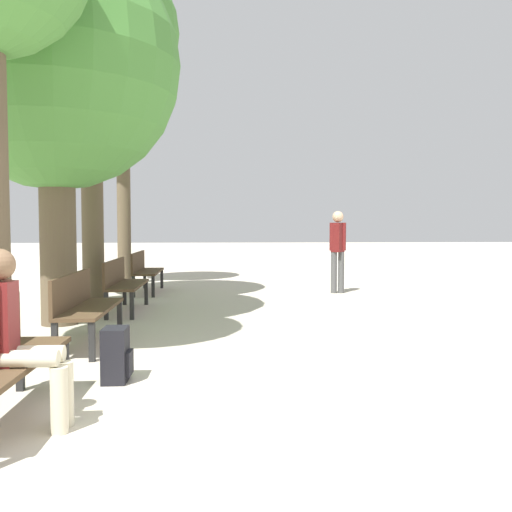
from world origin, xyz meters
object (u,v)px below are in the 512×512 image
object	(u,v)px
bench_row_2	(122,281)
tree_row_2	(90,35)
person_seated	(18,334)
backpack	(116,355)
tree_row_3	(122,97)
bench_row_3	(144,268)
pedestrian_near	(338,246)
tree_row_1	(55,67)
bench_row_1	(83,303)

from	to	relation	value
bench_row_2	tree_row_2	size ratio (longest dim) A/B	0.26
person_seated	backpack	distance (m)	1.34
tree_row_2	person_seated	distance (m)	7.63
tree_row_3	backpack	xyz separation A→B (m)	(1.36, -8.45, -4.13)
bench_row_3	pedestrian_near	distance (m)	4.03
bench_row_3	person_seated	bearing A→B (deg)	-88.38
tree_row_1	backpack	world-z (taller)	tree_row_1
tree_row_1	tree_row_2	world-z (taller)	tree_row_2
backpack	pedestrian_near	xyz separation A→B (m)	(3.32, 6.44, 0.72)
bench_row_2	person_seated	size ratio (longest dim) A/B	1.34
pedestrian_near	bench_row_3	bearing A→B (deg)	175.45
bench_row_2	tree_row_2	bearing A→B (deg)	123.54
person_seated	tree_row_3	bearing A→B (deg)	95.42
tree_row_1	pedestrian_near	world-z (taller)	tree_row_1
bench_row_3	pedestrian_near	bearing A→B (deg)	-4.55
tree_row_1	tree_row_3	bearing A→B (deg)	90.00
tree_row_3	backpack	world-z (taller)	tree_row_3
bench_row_3	person_seated	xyz separation A→B (m)	(0.23, -7.95, 0.17)
bench_row_3	pedestrian_near	xyz separation A→B (m)	(3.99, -0.32, 0.46)
tree_row_3	backpack	distance (m)	9.50
backpack	bench_row_3	bearing A→B (deg)	95.63
tree_row_3	pedestrian_near	distance (m)	6.13
backpack	bench_row_1	bearing A→B (deg)	113.00
bench_row_3	tree_row_2	size ratio (longest dim) A/B	0.26
bench_row_2	tree_row_1	bearing A→B (deg)	-121.52
bench_row_1	tree_row_3	world-z (taller)	tree_row_3
tree_row_2	person_seated	xyz separation A→B (m)	(0.91, -6.39, -4.06)
tree_row_2	backpack	world-z (taller)	tree_row_2
bench_row_3	tree_row_3	world-z (taller)	tree_row_3
tree_row_3	backpack	bearing A→B (deg)	-80.88
tree_row_2	backpack	bearing A→B (deg)	-75.40
tree_row_3	person_seated	bearing A→B (deg)	-84.58
tree_row_3	person_seated	distance (m)	10.37
tree_row_2	backpack	xyz separation A→B (m)	(1.36, -5.21, -4.49)
bench_row_1	bench_row_3	bearing A→B (deg)	90.00
tree_row_2	tree_row_3	world-z (taller)	tree_row_2
bench_row_3	backpack	distance (m)	6.80
backpack	person_seated	bearing A→B (deg)	-110.35
person_seated	bench_row_3	bearing A→B (deg)	91.62
bench_row_3	tree_row_1	size ratio (longest dim) A/B	0.31
tree_row_2	backpack	size ratio (longest dim) A/B	12.89
bench_row_3	pedestrian_near	size ratio (longest dim) A/B	1.00
bench_row_1	tree_row_2	distance (m)	5.62
bench_row_2	tree_row_1	xyz separation A→B (m)	(-0.69, -1.12, 3.09)
person_seated	backpack	size ratio (longest dim) A/B	2.55
pedestrian_near	bench_row_2	bearing A→B (deg)	-150.27
bench_row_1	bench_row_2	world-z (taller)	same
tree_row_3	person_seated	size ratio (longest dim) A/B	4.50
tree_row_3	person_seated	xyz separation A→B (m)	(0.91, -9.64, -3.70)
tree_row_1	backpack	bearing A→B (deg)	-65.97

